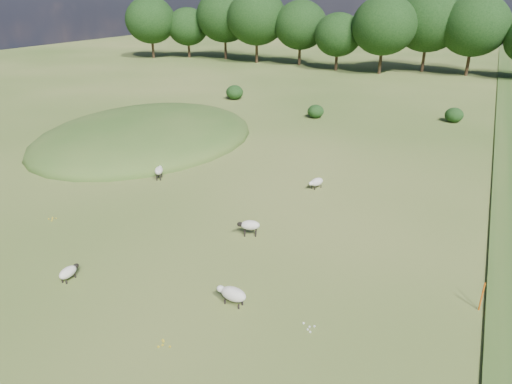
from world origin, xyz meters
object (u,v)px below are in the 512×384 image
sheep_0 (159,171)px  sheep_4 (233,294)px  sheep_1 (250,225)px  sheep_3 (316,182)px  sheep_5 (68,272)px  marker_post (482,297)px

sheep_0 → sheep_4: sheep_0 is taller
sheep_1 → sheep_3: sheep_1 is taller
sheep_1 → sheep_5: sheep_1 is taller
marker_post → sheep_0: size_ratio=1.05×
marker_post → sheep_5: size_ratio=1.15×
sheep_0 → sheep_3: sheep_0 is taller
sheep_4 → sheep_3: bearing=-82.4°
sheep_3 → sheep_4: 12.13m
sheep_1 → sheep_3: bearing=-120.9°
sheep_4 → sheep_1: bearing=-66.5°
marker_post → sheep_0: 19.61m
marker_post → sheep_4: marker_post is taller
sheep_0 → sheep_4: 13.86m
marker_post → sheep_0: bearing=164.2°
sheep_0 → sheep_3: bearing=-100.8°
sheep_3 → sheep_4: bearing=28.2°
sheep_1 → sheep_5: 8.32m
sheep_1 → sheep_3: size_ratio=0.98×
sheep_1 → sheep_5: size_ratio=1.12×
sheep_3 → sheep_5: 14.91m
sheep_3 → sheep_5: size_ratio=1.14×
sheep_1 → sheep_3: (0.94, 7.03, -0.15)m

